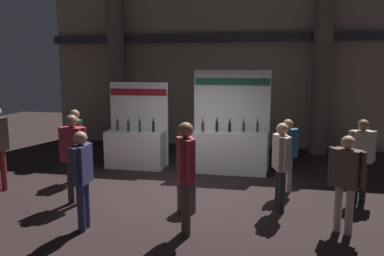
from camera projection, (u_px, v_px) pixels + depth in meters
ground_plane at (183, 193)px, 8.30m from camera, size 24.00×24.00×0.00m
hall_colonnade at (217, 50)px, 12.63m from camera, size 11.12×1.04×6.36m
exhibitor_booth_0 at (136, 146)px, 10.28m from camera, size 1.59×0.66×2.21m
exhibitor_booth_1 at (230, 147)px, 9.82m from camera, size 1.93×0.66×2.54m
trash_bin at (187, 197)px, 7.21m from camera, size 0.35×0.35×0.58m
visitor_0 at (76, 139)px, 9.02m from camera, size 0.45×0.45×1.67m
visitor_1 at (346, 176)px, 6.21m from camera, size 0.51×0.43×1.60m
visitor_2 at (287, 150)px, 8.16m from camera, size 0.46×0.48×1.58m
visitor_4 at (361, 153)px, 7.65m from camera, size 0.53×0.29×1.65m
visitor_5 at (73, 151)px, 7.51m from camera, size 0.57×0.25×1.75m
visitor_6 at (281, 159)px, 7.13m from camera, size 0.33×0.58×1.65m
visitor_7 at (186, 168)px, 6.13m from camera, size 0.36×0.50×1.82m
visitor_8 at (82, 172)px, 6.34m from camera, size 0.23×0.60×1.64m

